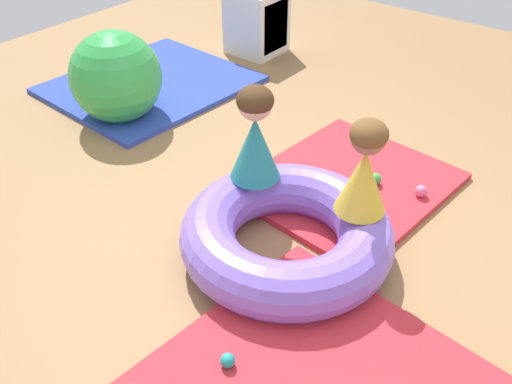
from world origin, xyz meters
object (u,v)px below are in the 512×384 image
play_ball_red (316,208)px  exercise_ball_large (116,77)px  child_in_yellow (364,168)px  play_ball_pink (421,191)px  storage_cube (259,22)px  child_in_teal (255,135)px  play_ball_teal (228,360)px  play_ball_green (375,179)px  inflatable_cushion (287,234)px

play_ball_red → exercise_ball_large: exercise_ball_large is taller
child_in_yellow → exercise_ball_large: size_ratio=0.77×
play_ball_pink → exercise_ball_large: 2.24m
exercise_ball_large → storage_cube: 1.64m
child_in_teal → storage_cube: 2.47m
play_ball_teal → play_ball_red: play_ball_red is taller
child_in_teal → play_ball_teal: size_ratio=8.40×
play_ball_teal → storage_cube: (2.84, 2.06, 0.21)m
child_in_teal → play_ball_green: bearing=-153.5°
play_ball_green → child_in_yellow: bearing=-161.8°
child_in_yellow → exercise_ball_large: 2.12m
storage_cube → inflatable_cushion: bearing=-139.0°
child_in_yellow → play_ball_red: bearing=-65.2°
child_in_yellow → play_ball_red: child_in_yellow is taller
child_in_teal → storage_cube: child_in_teal is taller
play_ball_teal → exercise_ball_large: (1.20, 2.07, 0.26)m
inflatable_cushion → child_in_yellow: (0.25, -0.26, 0.39)m
storage_cube → exercise_ball_large: bearing=179.6°
inflatable_cushion → child_in_yellow: bearing=-47.0°
play_ball_teal → exercise_ball_large: exercise_ball_large is taller
play_ball_teal → exercise_ball_large: size_ratio=0.10×
child_in_teal → child_in_yellow: bearing=156.7°
child_in_teal → exercise_ball_large: 1.56m
exercise_ball_large → storage_cube: exercise_ball_large is taller
inflatable_cushion → play_ball_pink: (0.88, -0.35, -0.07)m
play_ball_green → play_ball_red: bearing=165.2°
play_ball_teal → play_ball_pink: (1.62, -0.12, 0.00)m
play_ball_green → storage_cube: (1.28, 1.90, 0.20)m
play_ball_green → play_ball_teal: bearing=-174.3°
inflatable_cushion → play_ball_teal: size_ratio=17.38×
child_in_yellow → child_in_teal: child_in_teal is taller
inflatable_cushion → play_ball_red: (0.35, 0.05, -0.06)m
play_ball_green → play_ball_red: 0.48m
play_ball_teal → play_ball_pink: size_ratio=0.87×
play_ball_pink → storage_cube: bearing=60.6°
play_ball_green → storage_cube: 2.30m
play_ball_teal → play_ball_red: bearing=14.3°
play_ball_pink → play_ball_green: size_ratio=1.00×
inflatable_cushion → play_ball_teal: 0.78m
play_ball_pink → child_in_yellow: bearing=172.4°
child_in_teal → play_ball_pink: (0.72, -0.68, -0.47)m
storage_cube → child_in_teal: bearing=-142.4°
child_in_yellow → play_ball_teal: (-0.99, 0.03, -0.46)m
play_ball_teal → play_ball_green: play_ball_green is taller
child_in_yellow → exercise_ball_large: child_in_yellow is taller
child_in_teal → storage_cube: (1.95, 1.50, -0.26)m
play_ball_green → play_ball_red: size_ratio=0.92×
child_in_yellow → exercise_ball_large: (0.22, 2.10, -0.20)m
play_ball_teal → play_ball_green: size_ratio=0.87×
child_in_teal → play_ball_pink: size_ratio=7.31×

